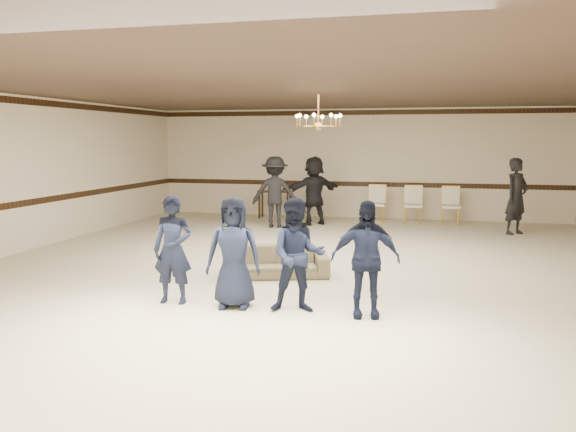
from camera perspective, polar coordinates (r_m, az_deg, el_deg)
name	(u,v)px	position (r m, az deg, el deg)	size (l,w,h in m)	color
room	(307,179)	(10.25, 1.93, 3.63)	(12.01, 14.01, 3.21)	beige
chair_rail	(356,184)	(17.17, 6.69, 3.16)	(12.00, 0.02, 0.14)	black
crown_molding	(357,113)	(17.14, 6.80, 10.11)	(12.00, 0.02, 0.14)	black
chandelier	(318,109)	(11.22, 3.02, 10.48)	(0.94, 0.94, 0.89)	#C78E3F
boy_a	(173,250)	(8.28, -11.30, -3.27)	(0.56, 0.37, 1.53)	black
boy_b	(234,253)	(7.95, -5.39, -3.61)	(0.75, 0.49, 1.53)	black
boy_c	(298,256)	(7.71, 0.96, -3.93)	(0.74, 0.58, 1.53)	black
boy_d	(365,259)	(7.57, 7.64, -4.22)	(0.90, 0.37, 1.53)	black
settee	(276,261)	(9.79, -1.22, -4.49)	(1.77, 0.69, 0.52)	#6E6949
adult_left	(275,192)	(15.16, -1.29, 2.37)	(1.20, 0.69, 1.86)	black
adult_mid	(314,191)	(15.63, 2.57, 2.53)	(1.73, 0.55, 1.86)	black
adult_right	(516,196)	(15.09, 21.63, 1.82)	(0.68, 0.45, 1.86)	black
banquet_chair_left	(376,204)	(16.32, 8.73, 1.17)	(0.49, 0.49, 1.02)	beige
banquet_chair_mid	(413,205)	(16.27, 12.24, 1.07)	(0.49, 0.49, 1.02)	beige
banquet_chair_right	(451,206)	(16.28, 15.76, 0.96)	(0.49, 0.49, 1.02)	beige
console_table	(275,204)	(17.05, -1.31, 1.18)	(0.97, 0.41, 0.81)	black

